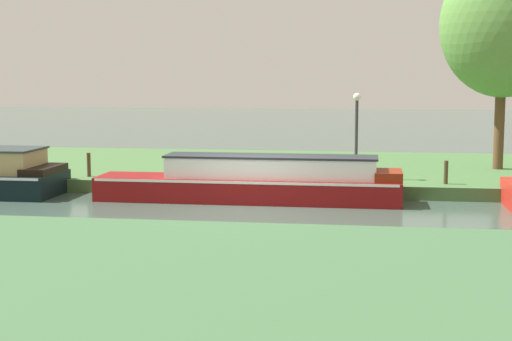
# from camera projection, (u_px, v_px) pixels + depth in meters

# --- Properties ---
(ground_plane) EXTENTS (120.00, 120.00, 0.00)m
(ground_plane) POSITION_uv_depth(u_px,v_px,m) (249.00, 208.00, 21.13)
(ground_plane) COLOR #3D554A
(riverbank_far) EXTENTS (72.00, 10.00, 0.40)m
(riverbank_far) POSITION_uv_depth(u_px,v_px,m) (279.00, 170.00, 27.97)
(riverbank_far) COLOR #426B39
(riverbank_far) RESTS_ON ground_plane
(riverbank_near) EXTENTS (72.00, 10.00, 0.40)m
(riverbank_near) POSITION_uv_depth(u_px,v_px,m) (160.00, 293.00, 12.27)
(riverbank_near) COLOR #3B623C
(riverbank_near) RESTS_ON ground_plane
(maroon_barge) EXTENTS (8.83, 1.65, 1.35)m
(maroon_barge) POSITION_uv_depth(u_px,v_px,m) (257.00, 182.00, 22.23)
(maroon_barge) COLOR maroon
(maroon_barge) RESTS_ON ground_plane
(willow_tree_left) EXTENTS (4.30, 3.61, 7.33)m
(willow_tree_left) POSITION_uv_depth(u_px,v_px,m) (505.00, 25.00, 25.72)
(willow_tree_left) COLOR brown
(willow_tree_left) RESTS_ON riverbank_far
(lamp_post) EXTENTS (0.24, 0.24, 2.69)m
(lamp_post) POSITION_uv_depth(u_px,v_px,m) (357.00, 124.00, 23.90)
(lamp_post) COLOR #333338
(lamp_post) RESTS_ON riverbank_far
(mooring_post_near) EXTENTS (0.12, 0.12, 0.77)m
(mooring_post_near) POSITION_uv_depth(u_px,v_px,m) (89.00, 165.00, 24.58)
(mooring_post_near) COLOR #4C3722
(mooring_post_near) RESTS_ON riverbank_far
(mooring_post_far) EXTENTS (0.12, 0.12, 0.70)m
(mooring_post_far) POSITION_uv_depth(u_px,v_px,m) (446.00, 172.00, 22.95)
(mooring_post_far) COLOR #433820
(mooring_post_far) RESTS_ON riverbank_far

